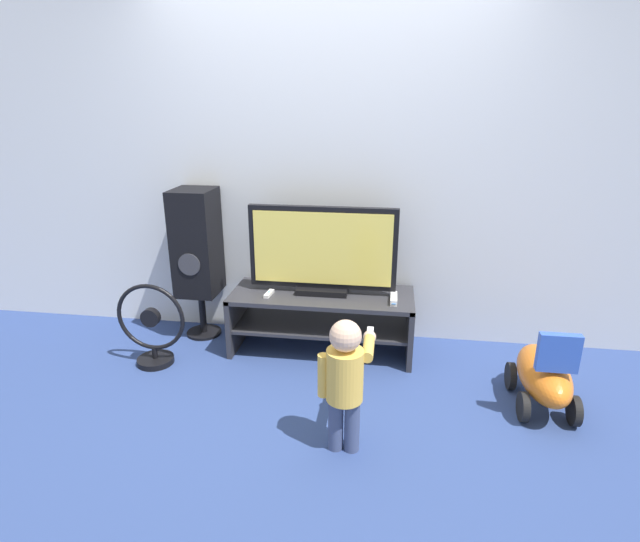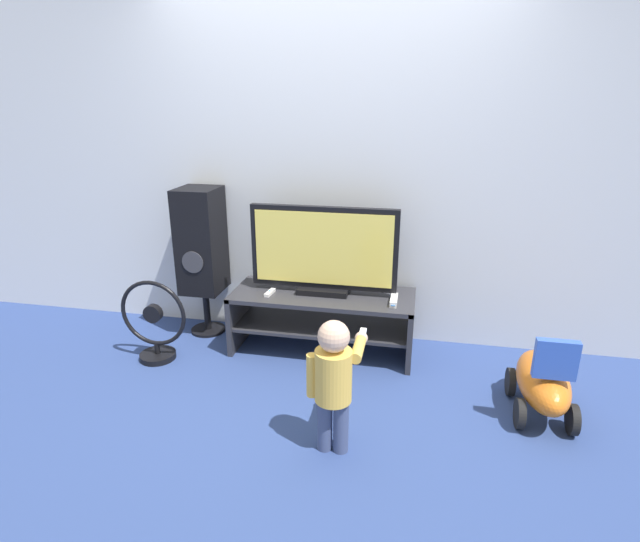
{
  "view_description": "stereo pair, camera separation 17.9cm",
  "coord_description": "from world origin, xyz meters",
  "px_view_note": "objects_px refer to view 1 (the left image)",
  "views": [
    {
      "loc": [
        0.46,
        -2.97,
        1.73
      ],
      "look_at": [
        0.0,
        0.15,
        0.64
      ],
      "focal_mm": 28.0,
      "sensor_mm": 36.0,
      "label": 1
    },
    {
      "loc": [
        0.63,
        -2.94,
        1.73
      ],
      "look_at": [
        0.0,
        0.15,
        0.64
      ],
      "focal_mm": 28.0,
      "sensor_mm": 36.0,
      "label": 2
    }
  ],
  "objects_px": {
    "remote_primary": "(269,294)",
    "child": "(345,375)",
    "speaker_tower": "(197,245)",
    "floor_fan": "(152,329)",
    "game_console": "(394,299)",
    "ride_on_toy": "(544,375)",
    "television": "(323,251)"
  },
  "relations": [
    {
      "from": "game_console",
      "to": "ride_on_toy",
      "type": "distance_m",
      "value": 1.02
    },
    {
      "from": "ride_on_toy",
      "to": "child",
      "type": "bearing_deg",
      "value": -154.03
    },
    {
      "from": "game_console",
      "to": "child",
      "type": "bearing_deg",
      "value": -103.19
    },
    {
      "from": "speaker_tower",
      "to": "ride_on_toy",
      "type": "bearing_deg",
      "value": -15.22
    },
    {
      "from": "game_console",
      "to": "speaker_tower",
      "type": "bearing_deg",
      "value": 172.5
    },
    {
      "from": "television",
      "to": "floor_fan",
      "type": "bearing_deg",
      "value": -160.59
    },
    {
      "from": "child",
      "to": "ride_on_toy",
      "type": "xyz_separation_m",
      "value": [
        1.11,
        0.54,
        -0.22
      ]
    },
    {
      "from": "ride_on_toy",
      "to": "television",
      "type": "bearing_deg",
      "value": 158.68
    },
    {
      "from": "floor_fan",
      "to": "ride_on_toy",
      "type": "height_order",
      "value": "floor_fan"
    },
    {
      "from": "speaker_tower",
      "to": "child",
      "type": "bearing_deg",
      "value": -44.13
    },
    {
      "from": "game_console",
      "to": "child",
      "type": "xyz_separation_m",
      "value": [
        -0.23,
        -0.98,
        -0.03
      ]
    },
    {
      "from": "remote_primary",
      "to": "floor_fan",
      "type": "xyz_separation_m",
      "value": [
        -0.75,
        -0.28,
        -0.19
      ]
    },
    {
      "from": "game_console",
      "to": "remote_primary",
      "type": "bearing_deg",
      "value": -179.18
    },
    {
      "from": "remote_primary",
      "to": "speaker_tower",
      "type": "bearing_deg",
      "value": 160.83
    },
    {
      "from": "ride_on_toy",
      "to": "floor_fan",
      "type": "bearing_deg",
      "value": 176.59
    },
    {
      "from": "television",
      "to": "floor_fan",
      "type": "height_order",
      "value": "television"
    },
    {
      "from": "remote_primary",
      "to": "floor_fan",
      "type": "relative_size",
      "value": 0.23
    },
    {
      "from": "child",
      "to": "television",
      "type": "bearing_deg",
      "value": 103.92
    },
    {
      "from": "child",
      "to": "floor_fan",
      "type": "distance_m",
      "value": 1.55
    },
    {
      "from": "speaker_tower",
      "to": "floor_fan",
      "type": "xyz_separation_m",
      "value": [
        -0.17,
        -0.48,
        -0.46
      ]
    },
    {
      "from": "television",
      "to": "remote_primary",
      "type": "relative_size",
      "value": 7.66
    },
    {
      "from": "game_console",
      "to": "ride_on_toy",
      "type": "bearing_deg",
      "value": -26.63
    },
    {
      "from": "floor_fan",
      "to": "ride_on_toy",
      "type": "relative_size",
      "value": 0.96
    },
    {
      "from": "speaker_tower",
      "to": "floor_fan",
      "type": "height_order",
      "value": "speaker_tower"
    },
    {
      "from": "television",
      "to": "ride_on_toy",
      "type": "distance_m",
      "value": 1.57
    },
    {
      "from": "ride_on_toy",
      "to": "remote_primary",
      "type": "bearing_deg",
      "value": 166.13
    },
    {
      "from": "remote_primary",
      "to": "child",
      "type": "distance_m",
      "value": 1.16
    },
    {
      "from": "speaker_tower",
      "to": "floor_fan",
      "type": "bearing_deg",
      "value": -109.0
    },
    {
      "from": "floor_fan",
      "to": "ride_on_toy",
      "type": "xyz_separation_m",
      "value": [
        2.49,
        -0.15,
        -0.05
      ]
    },
    {
      "from": "television",
      "to": "floor_fan",
      "type": "distance_m",
      "value": 1.27
    },
    {
      "from": "child",
      "to": "speaker_tower",
      "type": "xyz_separation_m",
      "value": [
        -1.21,
        1.17,
        0.29
      ]
    },
    {
      "from": "child",
      "to": "speaker_tower",
      "type": "bearing_deg",
      "value": 135.87
    }
  ]
}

